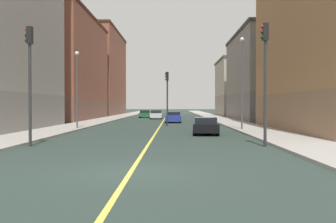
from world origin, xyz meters
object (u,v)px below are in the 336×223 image
object	(u,v)px
building_left_far	(247,88)
car_green	(145,114)
traffic_light_left_near	(265,67)
building_left_mid	(275,77)
traffic_light_right_near	(30,69)
car_blue	(173,117)
traffic_light_median_far	(167,91)
street_lamp_left_near	(242,74)
street_lamp_right_near	(77,81)
car_white	(156,115)
building_right_distant	(93,74)
car_black	(206,126)
building_right_midblock	(56,68)

from	to	relation	value
building_left_far	car_green	bearing A→B (deg)	-154.00
building_left_far	traffic_light_left_near	distance (m)	58.83
building_left_mid	car_green	distance (m)	23.44
building_left_far	traffic_light_right_near	distance (m)	62.06
car_blue	car_green	bearing A→B (deg)	103.76
traffic_light_median_far	car_green	world-z (taller)	traffic_light_median_far
traffic_light_left_near	street_lamp_left_near	distance (m)	13.14
building_left_far	street_lamp_right_near	size ratio (longest dim) A/B	2.34
car_green	car_blue	size ratio (longest dim) A/B	1.03
car_white	car_green	size ratio (longest dim) A/B	1.00
building_left_mid	building_left_far	size ratio (longest dim) A/B	1.33
car_green	traffic_light_right_near	bearing A→B (deg)	-93.12
building_left_mid	building_right_distant	world-z (taller)	building_right_distant
building_right_distant	car_white	xyz separation A→B (m)	(14.47, -23.08, -8.18)
street_lamp_left_near	building_right_distant	bearing A→B (deg)	113.86
street_lamp_left_near	car_white	distance (m)	30.34
street_lamp_left_near	car_white	size ratio (longest dim) A/B	1.78
traffic_light_right_near	car_green	world-z (taller)	traffic_light_right_near
building_left_far	car_blue	distance (m)	33.10
traffic_light_right_near	car_white	xyz separation A→B (m)	(4.84, 41.92, -3.39)
traffic_light_median_far	car_white	world-z (taller)	traffic_light_median_far
traffic_light_median_far	car_blue	distance (m)	8.31
building_left_mid	street_lamp_left_near	world-z (taller)	building_left_mid
car_black	building_left_far	bearing A→B (deg)	76.22
traffic_light_median_far	street_lamp_right_near	world-z (taller)	street_lamp_right_near
traffic_light_right_near	car_blue	world-z (taller)	traffic_light_right_near
traffic_light_left_near	car_blue	world-z (taller)	traffic_light_left_near
building_left_far	car_black	size ratio (longest dim) A/B	3.42
building_left_far	building_right_midblock	xyz separation A→B (m)	(-31.61, -20.10, 2.05)
street_lamp_right_near	car_white	bearing A→B (deg)	78.00
car_green	car_black	world-z (taller)	car_green
building_right_distant	traffic_light_right_near	size ratio (longest dim) A/B	4.15
traffic_light_median_far	car_blue	world-z (taller)	traffic_light_median_far
street_lamp_right_near	car_blue	size ratio (longest dim) A/B	1.60
street_lamp_left_near	car_black	world-z (taller)	street_lamp_left_near
car_green	car_black	distance (m)	40.35
building_left_far	building_right_midblock	bearing A→B (deg)	-147.54
building_right_distant	car_black	distance (m)	59.98
traffic_light_median_far	traffic_light_left_near	bearing A→B (deg)	-75.46
traffic_light_right_near	building_left_mid	bearing A→B (deg)	58.98
traffic_light_median_far	car_blue	xyz separation A→B (m)	(0.65, 7.72, -3.00)
building_left_mid	car_blue	world-z (taller)	building_left_mid
traffic_light_left_near	car_black	bearing A→B (deg)	104.99
building_right_distant	car_black	world-z (taller)	building_right_distant
car_white	car_black	world-z (taller)	car_white
traffic_light_left_near	traffic_light_median_far	distance (m)	21.60
building_right_distant	traffic_light_left_near	distance (m)	68.76
building_left_mid	building_right_distant	bearing A→B (deg)	138.01
car_white	car_blue	xyz separation A→B (m)	(2.70, -13.29, -0.00)
street_lamp_right_near	car_white	distance (m)	28.23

